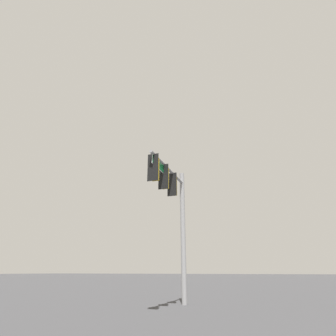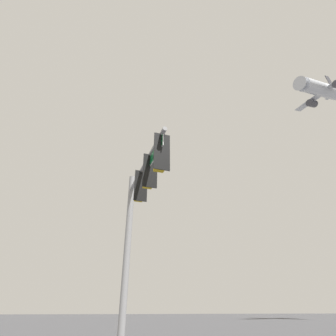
% 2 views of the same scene
% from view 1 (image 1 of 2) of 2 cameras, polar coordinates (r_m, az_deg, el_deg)
% --- Properties ---
extents(signal_pole_near, '(4.99, 0.62, 7.29)m').
position_cam_1_polar(signal_pole_near, '(14.22, 1.35, -8.00)').
color(signal_pole_near, gray).
rests_on(signal_pole_near, ground_plane).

